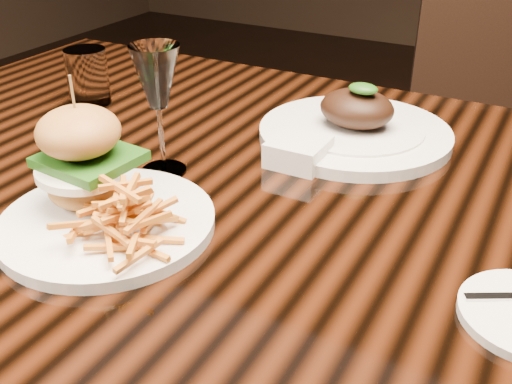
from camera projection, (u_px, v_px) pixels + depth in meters
The scene contains 7 objects.
dining_table at pixel (308, 241), 0.83m from camera, with size 1.60×0.90×0.75m.
burger_plate at pixel (102, 193), 0.69m from camera, with size 0.26×0.26×0.18m.
ramekin at pixel (298, 152), 0.86m from camera, with size 0.08×0.08×0.04m, color silver.
wine_glass at pixel (157, 82), 0.78m from camera, with size 0.07×0.07×0.18m.
water_tumbler at pixel (88, 76), 1.06m from camera, with size 0.07×0.07×0.10m, color white.
far_dish at pixel (355, 128), 0.93m from camera, with size 0.30×0.30×0.10m.
chair_far at pixel (502, 129), 1.51m from camera, with size 0.58×0.58×0.95m.
Camera 1 is at (0.26, -0.64, 1.14)m, focal length 42.00 mm.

